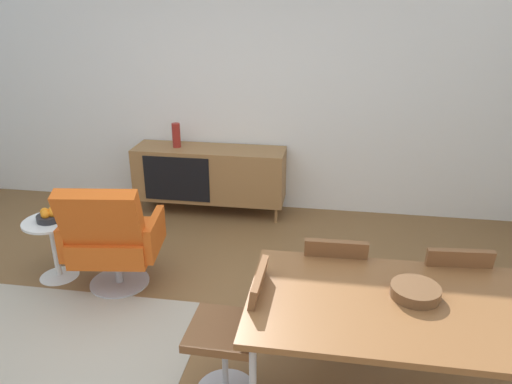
# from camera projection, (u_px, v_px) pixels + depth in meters

# --- Properties ---
(ground_plane) EXTENTS (8.32, 8.32, 0.00)m
(ground_plane) POSITION_uv_depth(u_px,v_px,m) (151.00, 353.00, 3.24)
(ground_plane) COLOR brown
(wall_back) EXTENTS (6.80, 0.12, 2.80)m
(wall_back) POSITION_uv_depth(u_px,v_px,m) (228.00, 79.00, 5.09)
(wall_back) COLOR white
(wall_back) RESTS_ON ground_plane
(sideboard) EXTENTS (1.60, 0.45, 0.72)m
(sideboard) POSITION_uv_depth(u_px,v_px,m) (210.00, 174.00, 5.20)
(sideboard) COLOR olive
(sideboard) RESTS_ON ground_plane
(vase_cobalt) EXTENTS (0.09, 0.09, 0.25)m
(vase_cobalt) POSITION_uv_depth(u_px,v_px,m) (176.00, 135.00, 5.09)
(vase_cobalt) COLOR maroon
(vase_cobalt) RESTS_ON sideboard
(dining_table) EXTENTS (1.60, 0.90, 0.74)m
(dining_table) POSITION_uv_depth(u_px,v_px,m) (402.00, 310.00, 2.52)
(dining_table) COLOR brown
(dining_table) RESTS_ON ground_plane
(wooden_bowl_on_table) EXTENTS (0.26, 0.26, 0.06)m
(wooden_bowl_on_table) POSITION_uv_depth(u_px,v_px,m) (415.00, 291.00, 2.55)
(wooden_bowl_on_table) COLOR brown
(wooden_bowl_on_table) RESTS_ON dining_table
(dining_chair_back_right) EXTENTS (0.43, 0.45, 0.86)m
(dining_chair_back_right) POSITION_uv_depth(u_px,v_px,m) (445.00, 293.00, 3.06)
(dining_chair_back_right) COLOR brown
(dining_chair_back_right) RESTS_ON ground_plane
(dining_chair_near_window) EXTENTS (0.43, 0.41, 0.86)m
(dining_chair_near_window) POSITION_uv_depth(u_px,v_px,m) (235.00, 329.00, 2.73)
(dining_chair_near_window) COLOR brown
(dining_chair_near_window) RESTS_ON ground_plane
(dining_chair_back_left) EXTENTS (0.41, 0.43, 0.86)m
(dining_chair_back_left) POSITION_uv_depth(u_px,v_px,m) (333.00, 283.00, 3.17)
(dining_chair_back_left) COLOR brown
(dining_chair_back_left) RESTS_ON ground_plane
(lounge_chair_red) EXTENTS (0.78, 0.73, 0.95)m
(lounge_chair_red) POSITION_uv_depth(u_px,v_px,m) (111.00, 236.00, 3.78)
(lounge_chair_red) COLOR #D85919
(lounge_chair_red) RESTS_ON ground_plane
(side_table_round) EXTENTS (0.44, 0.44, 0.52)m
(side_table_round) POSITION_uv_depth(u_px,v_px,m) (54.00, 242.00, 4.00)
(side_table_round) COLOR white
(side_table_round) RESTS_ON ground_plane
(fruit_bowl) EXTENTS (0.20, 0.20, 0.11)m
(fruit_bowl) POSITION_uv_depth(u_px,v_px,m) (49.00, 216.00, 3.91)
(fruit_bowl) COLOR #262628
(fruit_bowl) RESTS_ON side_table_round
(area_rug) EXTENTS (2.20, 1.70, 0.01)m
(area_rug) POSITION_uv_depth(u_px,v_px,m) (14.00, 365.00, 3.13)
(area_rug) COLOR #B7AD99
(area_rug) RESTS_ON ground_plane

